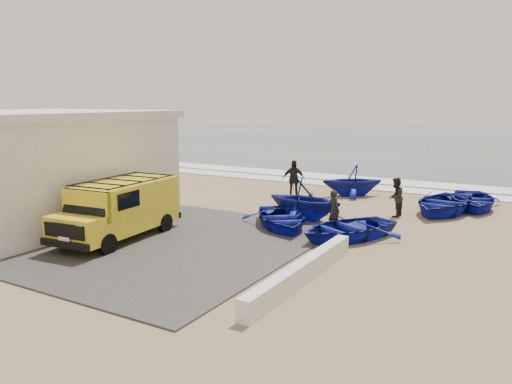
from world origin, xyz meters
The scene contains 17 objects.
ground centered at (0.00, 0.00, 0.00)m, with size 160.00×160.00×0.00m, color #927B55.
slab centered at (-2.00, -2.00, 0.03)m, with size 12.00×10.00×0.05m, color #423F3D.
ocean centered at (0.00, 56.00, 0.00)m, with size 180.00×88.00×0.01m, color #385166.
surf_line centered at (0.00, 12.00, 0.03)m, with size 180.00×1.60×0.06m, color white.
surf_wash centered at (0.00, 14.50, 0.02)m, with size 180.00×2.20×0.04m, color white.
building centered at (-7.50, -2.00, 2.16)m, with size 8.40×9.40×4.30m.
parapet centered at (5.00, -3.00, 0.28)m, with size 0.35×6.00×0.55m, color silver.
van centered at (-2.19, -2.36, 1.10)m, with size 2.27×4.91×2.05m.
boat_near_left centered at (1.90, 1.74, 0.38)m, with size 2.62×3.66×0.76m, color navy.
boat_near_right centered at (4.56, 1.53, 0.39)m, with size 2.68×3.76×0.78m, color navy.
boat_mid_left centered at (2.06, 3.41, 0.84)m, with size 2.74×3.17×1.67m, color navy.
boat_mid_right centered at (6.67, 7.42, 0.44)m, with size 3.01×4.21×0.87m, color navy.
boat_far_left centered at (2.01, 9.22, 0.78)m, with size 2.56×2.97×1.56m, color navy.
boat_far_right centered at (7.62, 9.04, 0.40)m, with size 2.74×3.83×0.79m, color navy.
fisherman_front centered at (3.78, 2.28, 0.76)m, with size 0.56×0.37×1.53m, color black.
fisherman_middle centered at (5.09, 5.77, 0.81)m, with size 0.79×0.61×1.62m, color black.
fisherman_back centered at (-0.20, 7.09, 0.95)m, with size 1.11×0.46×1.89m, color black.
Camera 1 is at (10.25, -14.41, 4.70)m, focal length 35.00 mm.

